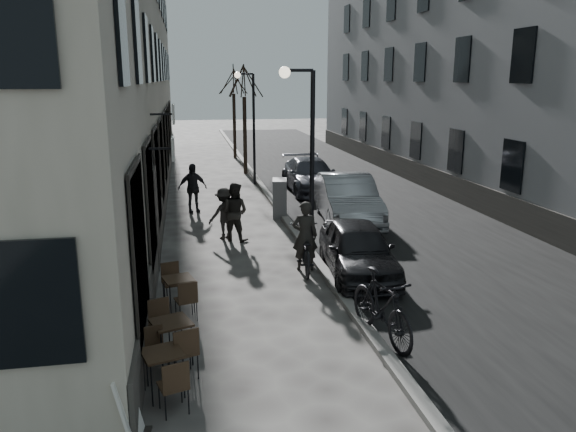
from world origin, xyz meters
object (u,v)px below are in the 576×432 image
object	(u,v)px
tree_far	(233,81)
bistro_set_c	(179,291)
streetlamp_far	(250,116)
sign_board	(131,414)
utility_cabinet	(280,198)
tree_near	(244,81)
pedestrian_near	(235,212)
bistro_set_b	(172,338)
pedestrian_far	(193,188)
car_mid	(347,199)
pedestrian_mid	(224,213)
streetlamp_near	(306,146)
bicycle	(305,249)
car_near	(358,249)
moped	(382,307)
bistro_set_a	(163,369)
car_far	(310,175)

from	to	relation	value
tree_far	bistro_set_c	size ratio (longest dim) A/B	3.77
streetlamp_far	sign_board	distance (m)	19.35
utility_cabinet	tree_near	bearing A→B (deg)	100.94
tree_far	pedestrian_near	distance (m)	18.70
bistro_set_b	pedestrian_far	size ratio (longest dim) A/B	0.88
tree_near	pedestrian_far	bearing A→B (deg)	-108.97
utility_cabinet	car_mid	size ratio (longest dim) A/B	0.27
bistro_set_c	pedestrian_mid	xyz separation A→B (m)	(1.35, 5.38, 0.35)
streetlamp_near	tree_near	size ratio (longest dim) A/B	0.89
bicycle	tree_far	bearing A→B (deg)	-82.64
streetlamp_near	tree_far	world-z (taller)	tree_far
car_near	moped	bearing A→B (deg)	-95.36
streetlamp_near	utility_cabinet	xyz separation A→B (m)	(0.27, 5.54, -2.49)
tree_far	car_mid	xyz separation A→B (m)	(2.33, -16.69, -3.86)
bistro_set_a	pedestrian_far	size ratio (longest dim) A/B	0.83
utility_cabinet	pedestrian_mid	world-z (taller)	pedestrian_mid
streetlamp_far	bicycle	size ratio (longest dim) A/B	2.42
pedestrian_near	car_mid	bearing A→B (deg)	-125.09
tree_far	moped	size ratio (longest dim) A/B	2.61
pedestrian_far	bistro_set_b	bearing A→B (deg)	-105.69
bistro_set_b	moped	xyz separation A→B (m)	(3.85, 0.20, 0.19)
bistro_set_b	car_mid	size ratio (longest dim) A/B	0.33
car_far	moped	size ratio (longest dim) A/B	2.21
utility_cabinet	pedestrian_near	distance (m)	3.35
bistro_set_a	bistro_set_b	bearing A→B (deg)	66.27
streetlamp_far	bistro_set_c	world-z (taller)	streetlamp_far
pedestrian_near	pedestrian_far	size ratio (longest dim) A/B	0.99
tree_far	car_mid	bearing A→B (deg)	-82.06
streetlamp_far	pedestrian_mid	world-z (taller)	streetlamp_far
bistro_set_b	utility_cabinet	distance (m)	10.78
pedestrian_near	car_near	xyz separation A→B (m)	(2.75, -3.62, -0.22)
streetlamp_near	tree_near	distance (m)	15.08
bistro_set_b	streetlamp_far	bearing A→B (deg)	59.15
tree_far	sign_board	world-z (taller)	tree_far
streetlamp_near	bistro_set_a	xyz separation A→B (m)	(-3.45, -5.62, -2.72)
tree_far	pedestrian_mid	distance (m)	18.48
bistro_set_c	bicycle	xyz separation A→B (m)	(3.17, 2.09, 0.11)
pedestrian_near	bistro_set_c	bearing A→B (deg)	105.86
utility_cabinet	pedestrian_mid	distance (m)	3.30
utility_cabinet	car_mid	distance (m)	2.47
bistro_set_c	pedestrian_near	distance (m)	5.38
pedestrian_near	pedestrian_far	bearing A→B (deg)	-39.78
tree_far	car_far	xyz separation A→B (m)	(2.28, -11.15, -3.96)
sign_board	car_near	bearing A→B (deg)	56.77
streetlamp_far	bistro_set_b	world-z (taller)	streetlamp_far
tree_near	tree_far	size ratio (longest dim) A/B	1.00
pedestrian_near	pedestrian_mid	bearing A→B (deg)	-9.30
car_near	moped	xyz separation A→B (m)	(-0.65, -3.56, -0.01)
bistro_set_b	pedestrian_mid	size ratio (longest dim) A/B	1.01
car_mid	moped	distance (m)	8.92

